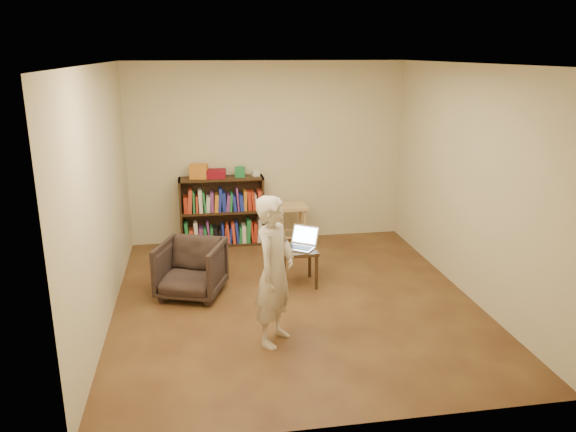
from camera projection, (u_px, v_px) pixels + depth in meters
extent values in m
plane|color=#3F2114|center=(295.00, 300.00, 6.38)|extent=(4.50, 4.50, 0.00)
plane|color=white|center=(295.00, 64.00, 5.64)|extent=(4.50, 4.50, 0.00)
plane|color=#C4BA94|center=(268.00, 153.00, 8.14)|extent=(4.00, 0.00, 4.00)
plane|color=#C4BA94|center=(101.00, 197.00, 5.70)|extent=(0.00, 4.50, 4.50)
plane|color=#C4BA94|center=(469.00, 182.00, 6.33)|extent=(0.00, 4.50, 4.50)
cube|color=black|center=(181.00, 213.00, 8.00)|extent=(0.03, 0.30, 1.00)
cube|color=black|center=(262.00, 210.00, 8.19)|extent=(0.03, 0.30, 1.00)
cube|color=black|center=(222.00, 209.00, 8.23)|extent=(1.20, 0.02, 1.00)
cube|color=black|center=(223.00, 243.00, 8.23)|extent=(1.20, 0.30, 0.03)
cube|color=black|center=(222.00, 211.00, 8.10)|extent=(1.14, 0.30, 0.03)
cube|color=black|center=(221.00, 179.00, 7.96)|extent=(1.20, 0.30, 0.03)
cube|color=orange|center=(199.00, 171.00, 7.88)|extent=(0.27, 0.22, 0.20)
cube|color=maroon|center=(214.00, 174.00, 7.94)|extent=(0.35, 0.27, 0.11)
cube|color=#20793C|center=(240.00, 172.00, 7.99)|extent=(0.15, 0.15, 0.14)
cube|color=silver|center=(255.00, 173.00, 8.05)|extent=(0.12, 0.12, 0.08)
cube|color=tan|center=(292.00, 206.00, 8.04)|extent=(0.42, 0.42, 0.04)
cylinder|color=tan|center=(282.00, 230.00, 7.94)|extent=(0.04, 0.04, 0.56)
cylinder|color=tan|center=(305.00, 229.00, 7.99)|extent=(0.04, 0.04, 0.56)
cylinder|color=tan|center=(279.00, 224.00, 8.26)|extent=(0.04, 0.04, 0.56)
cylinder|color=tan|center=(301.00, 223.00, 8.31)|extent=(0.04, 0.04, 0.56)
imported|color=black|center=(191.00, 269.00, 6.43)|extent=(0.89, 0.90, 0.65)
cube|color=black|center=(297.00, 250.00, 6.72)|extent=(0.44, 0.44, 0.04)
cylinder|color=black|center=(284.00, 275.00, 6.57)|extent=(0.04, 0.04, 0.41)
cylinder|color=black|center=(316.00, 273.00, 6.63)|extent=(0.04, 0.04, 0.41)
cylinder|color=black|center=(279.00, 263.00, 6.93)|extent=(0.04, 0.04, 0.41)
cylinder|color=black|center=(310.00, 261.00, 6.99)|extent=(0.04, 0.04, 0.41)
cube|color=#A6A7AB|center=(299.00, 248.00, 6.70)|extent=(0.41, 0.39, 0.02)
cube|color=black|center=(299.00, 247.00, 6.70)|extent=(0.31, 0.27, 0.00)
cube|color=#A6A7AB|center=(305.00, 235.00, 6.81)|extent=(0.33, 0.28, 0.22)
cube|color=#B6DFFF|center=(305.00, 235.00, 6.81)|extent=(0.29, 0.24, 0.18)
imported|color=beige|center=(275.00, 271.00, 5.28)|extent=(0.59, 0.64, 1.46)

